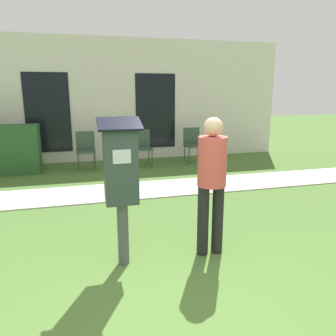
{
  "coord_description": "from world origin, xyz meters",
  "views": [
    {
      "loc": [
        -0.63,
        -2.15,
        1.85
      ],
      "look_at": [
        0.25,
        1.13,
        1.05
      ],
      "focal_mm": 35.0,
      "sensor_mm": 36.0,
      "label": 1
    }
  ],
  "objects_px": {
    "outdoor_chair_left": "(86,147)",
    "outdoor_chair_middle": "(142,145)",
    "outdoor_chair_right": "(193,142)",
    "parking_meter": "(121,174)",
    "person_standing": "(212,176)"
  },
  "relations": [
    {
      "from": "parking_meter",
      "to": "outdoor_chair_middle",
      "type": "relative_size",
      "value": 1.77
    },
    {
      "from": "person_standing",
      "to": "outdoor_chair_middle",
      "type": "xyz_separation_m",
      "value": [
        0.1,
        4.76,
        -0.4
      ]
    },
    {
      "from": "outdoor_chair_middle",
      "to": "parking_meter",
      "type": "bearing_deg",
      "value": -119.71
    },
    {
      "from": "outdoor_chair_right",
      "to": "person_standing",
      "type": "bearing_deg",
      "value": -122.51
    },
    {
      "from": "person_standing",
      "to": "outdoor_chair_right",
      "type": "height_order",
      "value": "person_standing"
    },
    {
      "from": "outdoor_chair_left",
      "to": "outdoor_chair_middle",
      "type": "xyz_separation_m",
      "value": [
        1.38,
        0.01,
        0.0
      ]
    },
    {
      "from": "outdoor_chair_middle",
      "to": "outdoor_chair_right",
      "type": "relative_size",
      "value": 1.0
    },
    {
      "from": "parking_meter",
      "to": "person_standing",
      "type": "distance_m",
      "value": 1.0
    },
    {
      "from": "outdoor_chair_left",
      "to": "outdoor_chair_right",
      "type": "distance_m",
      "value": 2.77
    },
    {
      "from": "outdoor_chair_middle",
      "to": "person_standing",
      "type": "bearing_deg",
      "value": -107.84
    },
    {
      "from": "outdoor_chair_middle",
      "to": "outdoor_chair_right",
      "type": "xyz_separation_m",
      "value": [
        1.38,
        0.12,
        0.0
      ]
    },
    {
      "from": "person_standing",
      "to": "outdoor_chair_left",
      "type": "bearing_deg",
      "value": 85.71
    },
    {
      "from": "outdoor_chair_left",
      "to": "outdoor_chair_middle",
      "type": "height_order",
      "value": "same"
    },
    {
      "from": "outdoor_chair_middle",
      "to": "outdoor_chair_left",
      "type": "bearing_deg",
      "value": 163.96
    },
    {
      "from": "outdoor_chair_left",
      "to": "person_standing",
      "type": "bearing_deg",
      "value": -76.16
    }
  ]
}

